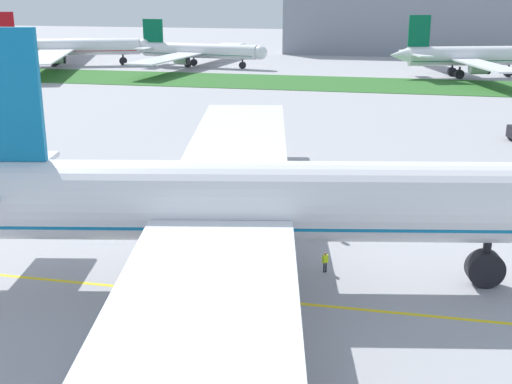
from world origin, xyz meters
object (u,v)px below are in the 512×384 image
(airliner_foreground, at_px, (244,203))
(ground_crew_marshaller_front, at_px, (337,229))
(ground_crew_wingwalker_port, at_px, (325,260))
(parked_airliner_far_left, at_px, (63,47))
(parked_airliner_far_right, at_px, (464,57))
(parked_airliner_far_centre, at_px, (197,51))

(airliner_foreground, xyz_separation_m, ground_crew_marshaller_front, (5.88, 10.22, -5.25))
(airliner_foreground, xyz_separation_m, ground_crew_wingwalker_port, (5.60, 3.22, -5.24))
(airliner_foreground, xyz_separation_m, parked_airliner_far_left, (-79.73, 126.59, -1.34))
(parked_airliner_far_left, bearing_deg, parked_airliner_far_right, -1.63)
(airliner_foreground, distance_m, parked_airliner_far_left, 149.61)
(airliner_foreground, distance_m, ground_crew_wingwalker_port, 8.31)
(ground_crew_wingwalker_port, distance_m, parked_airliner_far_centre, 137.10)
(ground_crew_wingwalker_port, xyz_separation_m, parked_airliner_far_left, (-85.33, 123.36, 3.89))
(ground_crew_wingwalker_port, relative_size, parked_airliner_far_left, 0.02)
(ground_crew_marshaller_front, distance_m, parked_airliner_far_centre, 130.68)
(ground_crew_marshaller_front, relative_size, parked_airliner_far_right, 0.03)
(parked_airliner_far_right, bearing_deg, ground_crew_marshaller_front, -99.72)
(airliner_foreground, relative_size, ground_crew_marshaller_front, 53.14)
(airliner_foreground, height_order, ground_crew_marshaller_front, airliner_foreground)
(parked_airliner_far_centre, height_order, parked_airliner_far_right, parked_airliner_far_right)
(ground_crew_wingwalker_port, height_order, parked_airliner_far_left, parked_airliner_far_left)
(parked_airliner_far_left, bearing_deg, ground_crew_wingwalker_port, -55.33)
(parked_airliner_far_left, relative_size, parked_airliner_far_right, 1.36)
(ground_crew_marshaller_front, height_order, parked_airliner_far_centre, parked_airliner_far_centre)
(parked_airliner_far_right, bearing_deg, ground_crew_wingwalker_port, -99.30)
(ground_crew_marshaller_front, bearing_deg, parked_airliner_far_right, 80.28)
(parked_airliner_far_right, bearing_deg, parked_airliner_far_left, 178.37)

